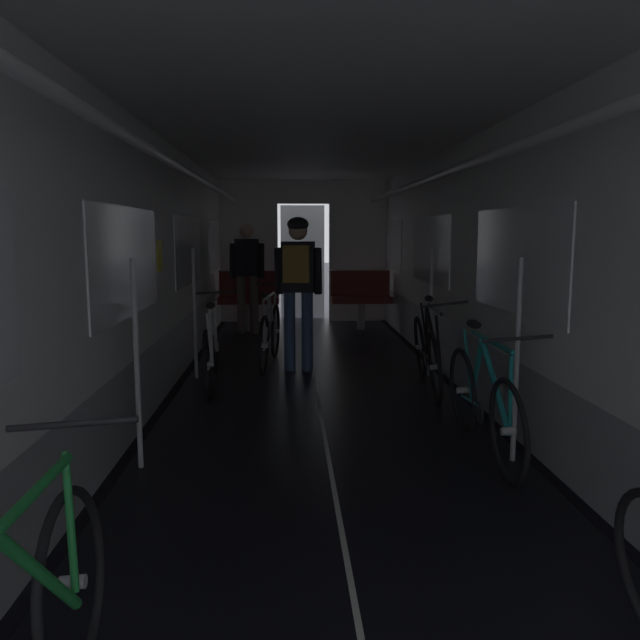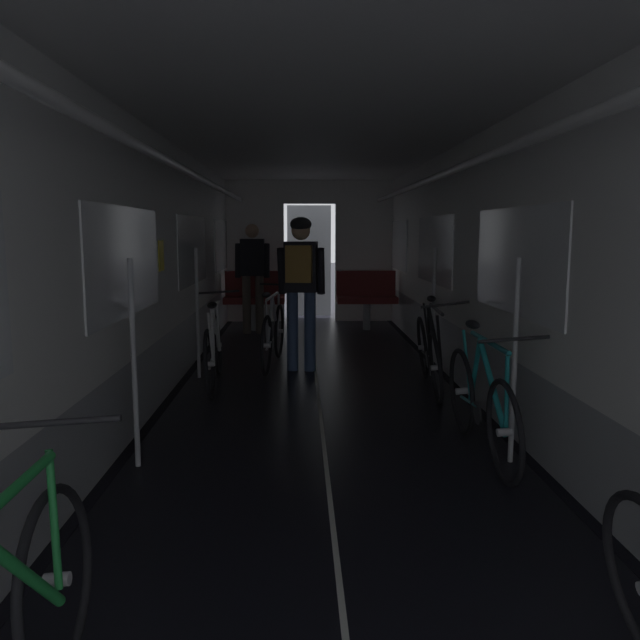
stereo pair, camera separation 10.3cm
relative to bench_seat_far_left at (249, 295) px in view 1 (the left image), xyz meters
The scene contains 9 objects.
train_car_shell 4.70m from the bench_seat_far_left, 78.60° to the right, with size 3.14×12.34×2.57m.
bench_seat_far_left is the anchor object (origin of this frame).
bench_seat_far_right 1.80m from the bench_seat_far_left, ahead, with size 0.98×0.51×0.95m.
bicycle_black 4.44m from the bench_seat_far_left, 62.92° to the right, with size 0.44×1.69×0.95m.
bicycle_white 3.77m from the bench_seat_far_left, 92.28° to the right, with size 0.44×1.69×0.94m.
bicycle_teal 6.17m from the bench_seat_far_left, 71.11° to the right, with size 0.44×1.69×0.95m.
person_cyclist_aisle 3.19m from the bench_seat_far_left, 76.44° to the right, with size 0.55×0.42×1.73m.
bicycle_silver_in_aisle 2.84m from the bench_seat_far_left, 81.64° to the right, with size 0.44×1.69×0.94m.
person_standing_near_bench 0.55m from the bench_seat_far_left, 89.59° to the right, with size 0.53×0.23×1.69m.
Camera 1 is at (-0.27, -2.00, 1.57)m, focal length 35.33 mm.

